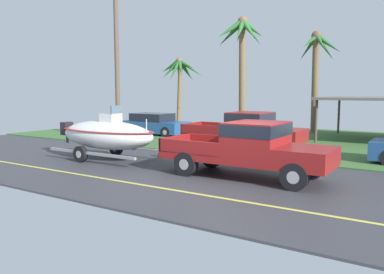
# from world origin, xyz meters

# --- Properties ---
(ground) EXTENTS (36.00, 22.00, 0.11)m
(ground) POSITION_xyz_m (0.00, 8.38, -0.01)
(ground) COLOR #38383D
(pickup_truck_towing) EXTENTS (5.78, 2.01, 1.82)m
(pickup_truck_towing) POSITION_xyz_m (0.58, 0.83, 1.02)
(pickup_truck_towing) COLOR maroon
(pickup_truck_towing) RESTS_ON ground
(boat_on_trailer) EXTENTS (5.81, 2.23, 2.22)m
(boat_on_trailer) POSITION_xyz_m (-5.95, 0.83, 1.02)
(boat_on_trailer) COLOR gray
(boat_on_trailer) RESTS_ON ground
(parked_pickup_background) EXTENTS (5.93, 2.03, 1.82)m
(parked_pickup_background) POSITION_xyz_m (-1.94, 6.02, 1.02)
(parked_pickup_background) COLOR maroon
(parked_pickup_background) RESTS_ON ground
(parked_sedan_far) EXTENTS (4.34, 1.93, 1.38)m
(parked_sedan_far) POSITION_xyz_m (-9.86, 9.00, 0.67)
(parked_sedan_far) COLOR #234C89
(parked_sedan_far) RESTS_ON ground
(palm_tree_near_left) EXTENTS (3.10, 3.05, 5.28)m
(palm_tree_near_left) POSITION_xyz_m (-11.19, 13.84, 4.10)
(palm_tree_near_left) COLOR brown
(palm_tree_near_left) RESTS_ON ground
(palm_tree_near_right) EXTENTS (2.85, 3.23, 6.96)m
(palm_tree_near_right) POSITION_xyz_m (-4.15, 9.80, 5.33)
(palm_tree_near_right) COLOR brown
(palm_tree_near_right) RESTS_ON ground
(palm_tree_mid) EXTENTS (2.88, 2.91, 6.60)m
(palm_tree_mid) POSITION_xyz_m (-1.33, 14.99, 4.69)
(palm_tree_mid) COLOR brown
(palm_tree_mid) RESTS_ON ground
(utility_pole) EXTENTS (0.24, 1.80, 8.67)m
(utility_pole) POSITION_xyz_m (-9.16, 4.95, 4.49)
(utility_pole) COLOR brown
(utility_pole) RESTS_ON ground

